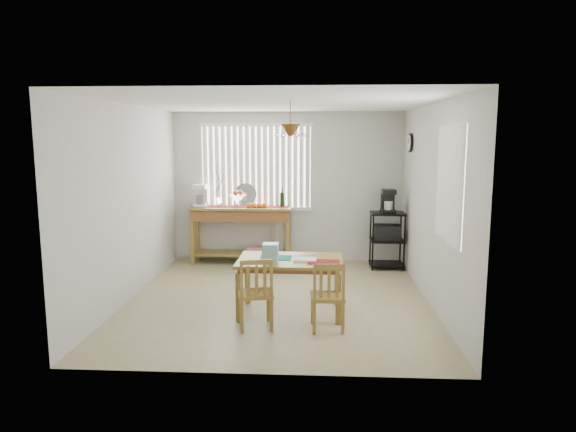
# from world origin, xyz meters

# --- Properties ---
(ground) EXTENTS (4.00, 4.50, 0.01)m
(ground) POSITION_xyz_m (0.00, 0.00, -0.01)
(ground) COLOR tan
(room_shell) EXTENTS (4.20, 4.70, 2.70)m
(room_shell) POSITION_xyz_m (0.00, 0.01, 1.69)
(room_shell) COLOR beige
(room_shell) RESTS_ON ground
(sideboard) EXTENTS (1.74, 0.49, 0.98)m
(sideboard) POSITION_xyz_m (-0.78, 1.98, 0.74)
(sideboard) COLOR olive
(sideboard) RESTS_ON ground
(sideboard_items) EXTENTS (1.66, 0.42, 0.75)m
(sideboard_items) POSITION_xyz_m (-1.06, 2.00, 1.13)
(sideboard_items) COLOR maroon
(sideboard_items) RESTS_ON sideboard
(wire_cart) EXTENTS (0.55, 0.44, 0.94)m
(wire_cart) POSITION_xyz_m (1.68, 1.75, 0.56)
(wire_cart) COLOR black
(wire_cart) RESTS_ON ground
(cart_items) EXTENTS (0.22, 0.27, 0.39)m
(cart_items) POSITION_xyz_m (1.68, 1.76, 1.12)
(cart_items) COLOR black
(cart_items) RESTS_ON wire_cart
(dining_table) EXTENTS (1.29, 0.84, 0.69)m
(dining_table) POSITION_xyz_m (0.19, -0.56, 0.61)
(dining_table) COLOR olive
(dining_table) RESTS_ON ground
(table_items) EXTENTS (0.98, 0.47, 0.22)m
(table_items) POSITION_xyz_m (0.06, -0.67, 0.77)
(table_items) COLOR #167F6B
(table_items) RESTS_ON dining_table
(chair_left) EXTENTS (0.46, 0.46, 0.84)m
(chair_left) POSITION_xyz_m (-0.18, -1.11, 0.41)
(chair_left) COLOR olive
(chair_left) RESTS_ON ground
(chair_right) EXTENTS (0.39, 0.39, 0.80)m
(chair_right) POSITION_xyz_m (0.64, -1.12, 0.39)
(chair_right) COLOR olive
(chair_right) RESTS_ON ground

